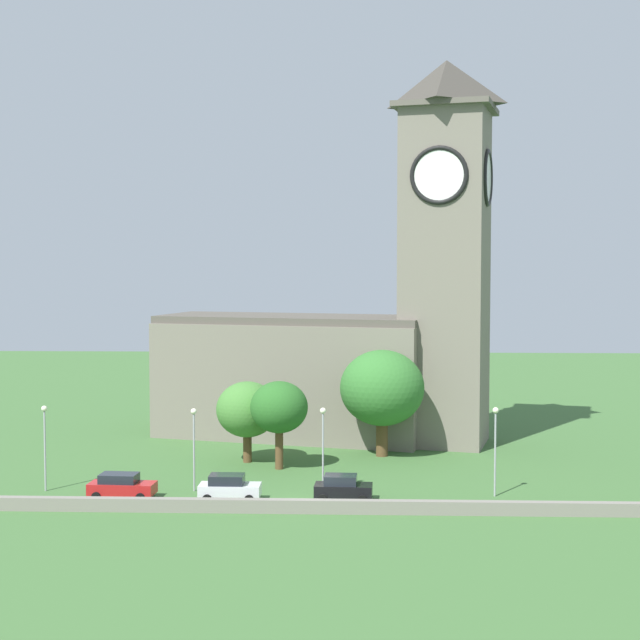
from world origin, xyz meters
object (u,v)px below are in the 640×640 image
object	(u,v)px
streetlamp_central	(323,435)
tree_riverside_east	(279,408)
tree_by_tower	(382,388)
streetlamp_west_end	(45,433)
church	(352,328)
streetlamp_east_mid	(495,436)
streetlamp_west_mid	(194,435)
tree_churchyard	(247,410)
car_black	(343,488)
car_white	(229,488)
car_red	(121,486)

from	to	relation	value
streetlamp_central	tree_riverside_east	distance (m)	9.05
streetlamp_central	tree_riverside_east	size ratio (longest dim) A/B	0.87
tree_by_tower	tree_riverside_east	size ratio (longest dim) A/B	1.29
streetlamp_west_end	tree_by_tower	world-z (taller)	tree_by_tower
church	streetlamp_east_mid	size ratio (longest dim) A/B	5.45
streetlamp_east_mid	streetlamp_west_mid	bearing A→B (deg)	177.99
streetlamp_central	tree_churchyard	distance (m)	12.73
streetlamp_west_mid	streetlamp_east_mid	bearing A→B (deg)	-2.01
tree_by_tower	streetlamp_east_mid	bearing A→B (deg)	-61.26
car_black	tree_riverside_east	world-z (taller)	tree_riverside_east
car_white	tree_by_tower	bearing A→B (deg)	55.41
streetlamp_west_end	streetlamp_central	bearing A→B (deg)	0.26
car_red	car_black	size ratio (longest dim) A/B	1.16
streetlamp_east_mid	streetlamp_central	bearing A→B (deg)	177.82
car_white	tree_by_tower	world-z (taller)	tree_by_tower
church	car_black	size ratio (longest dim) A/B	8.48
streetlamp_central	tree_riverside_east	world-z (taller)	tree_riverside_east
streetlamp_west_mid	car_white	bearing A→B (deg)	-43.97
car_red	tree_churchyard	world-z (taller)	tree_churchyard
church	streetlamp_west_end	bearing A→B (deg)	-135.56
car_red	church	bearing A→B (deg)	55.76
tree_riverside_east	car_white	bearing A→B (deg)	-104.16
car_white	streetlamp_west_mid	distance (m)	5.27
church	tree_churchyard	size ratio (longest dim) A/B	5.15
church	streetlamp_central	bearing A→B (deg)	-95.16
car_red	streetlamp_central	distance (m)	14.99
car_red	car_white	world-z (taller)	car_white
streetlamp_east_mid	car_black	bearing A→B (deg)	-171.45
streetlamp_west_end	streetlamp_west_mid	world-z (taller)	streetlamp_west_end
streetlamp_west_end	car_red	bearing A→B (deg)	-17.74
car_black	streetlamp_west_end	world-z (taller)	streetlamp_west_end
streetlamp_central	tree_churchyard	size ratio (longest dim) A/B	0.92
car_white	tree_riverside_east	bearing A→B (deg)	75.84
tree_riverside_east	tree_by_tower	bearing A→B (deg)	33.32
car_red	tree_churchyard	xyz separation A→B (m)	(7.64, 12.83, 3.59)
car_black	tree_by_tower	bearing A→B (deg)	78.62
streetlamp_west_end	streetlamp_east_mid	xyz separation A→B (m)	(33.14, -0.38, 0.08)
car_red	car_white	size ratio (longest dim) A/B	1.11
streetlamp_west_end	tree_riverside_east	bearing A→B (deg)	26.18
streetlamp_central	streetlamp_east_mid	xyz separation A→B (m)	(12.50, -0.48, 0.10)
streetlamp_central	tree_churchyard	xyz separation A→B (m)	(-6.81, 10.76, 0.20)
streetlamp_central	car_red	bearing A→B (deg)	-171.84
car_red	car_white	bearing A→B (deg)	-3.71
streetlamp_west_end	tree_by_tower	distance (m)	28.92
streetlamp_west_end	tree_churchyard	size ratio (longest dim) A/B	0.93
car_red	streetlamp_central	xyz separation A→B (m)	(14.45, 2.07, 3.39)
car_white	streetlamp_west_mid	xyz separation A→B (m)	(-2.99, 2.88, 3.25)
streetlamp_west_mid	streetlamp_central	distance (m)	9.59
streetlamp_central	streetlamp_east_mid	size ratio (longest dim) A/B	0.97
streetlamp_west_mid	car_red	bearing A→B (deg)	-154.01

